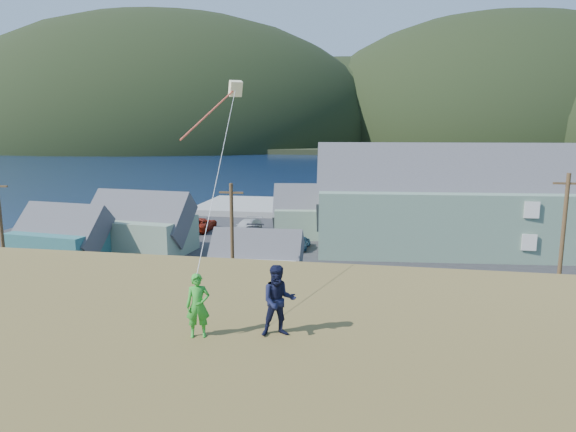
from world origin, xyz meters
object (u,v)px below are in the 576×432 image
Objects in this scene: kite_flyer_green at (198,306)px; kite_flyer_navy at (279,301)px; wharf at (293,208)px; lodge at (505,203)px; shed_palegreen_near at (139,226)px; shed_teal at (62,236)px; shed_white at (256,262)px; shed_palegreen_far at (321,213)px.

kite_flyer_navy is at bearing -4.76° from kite_flyer_green.
kite_flyer_green is at bearing -82.37° from wharf.
lodge is 34.38m from shed_palegreen_near.
shed_teal is (-38.85, -10.86, -2.42)m from lodge.
shed_teal is (-15.30, -30.47, 1.89)m from wharf.
kite_flyer_navy is (19.87, -32.74, 5.37)m from shed_palegreen_near.
shed_white is at bearing -84.75° from wharf.
kite_flyer_green reaches higher than shed_palegreen_near.
kite_flyer_navy reaches higher than shed_palegreen_near.
lodge is at bearing 22.45° from shed_teal.
shed_palegreen_near is at bearing -154.42° from shed_palegreen_far.
shed_palegreen_near is 6.91× the size of kite_flyer_green.
shed_white is at bearing -105.49° from shed_palegreen_far.
lodge is 25.44m from shed_white.
shed_palegreen_near is 18.98m from shed_palegreen_far.
kite_flyer_green is (7.96, -59.38, 7.50)m from wharf.
shed_palegreen_far is 7.27× the size of kite_flyer_green.
shed_palegreen_far is at bearing 75.59° from kite_flyer_green.
kite_flyer_navy is (25.06, -28.51, 5.69)m from shed_teal.
lodge is 21.49× the size of kite_flyer_navy.
shed_teal is at bearing -152.87° from shed_palegreen_far.
lodge is 5.29× the size of shed_white.
shed_white is (13.30, -8.37, -0.60)m from shed_palegreen_near.
kite_flyer_green is 1.85m from kite_flyer_navy.
shed_white is at bearing 86.58° from kite_flyer_navy.
kite_flyer_navy is (1.80, 0.40, 0.09)m from kite_flyer_green.
shed_white is 25.94m from kite_flyer_navy.
shed_palegreen_near is (-10.11, -26.24, 2.21)m from wharf.
shed_palegreen_far is at bearing 41.61° from shed_teal.
shed_palegreen_far is at bearing 162.50° from lodge.
wharf is 60.38m from kite_flyer_green.
kite_flyer_green is (2.19, -43.54, 5.32)m from shed_palegreen_far.
lodge reaches higher than kite_flyer_green.
shed_teal is 0.79× the size of shed_palegreen_far.
shed_palegreen_near is at bearing 101.31° from kite_flyer_green.
shed_palegreen_near is 1.51× the size of shed_white.
wharf is 2.52× the size of shed_palegreen_near.
kite_flyer_navy is at bearing -52.64° from shed_palegreen_near.
shed_teal is at bearing -116.67° from wharf.
shed_white is 4.56× the size of kite_flyer_green.
wharf is at bearing 80.34° from kite_flyer_green.
shed_palegreen_near is 0.95× the size of shed_palegreen_far.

